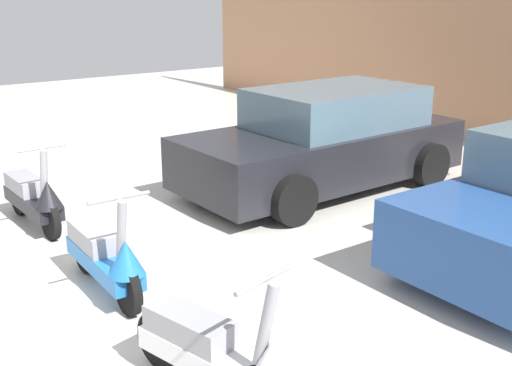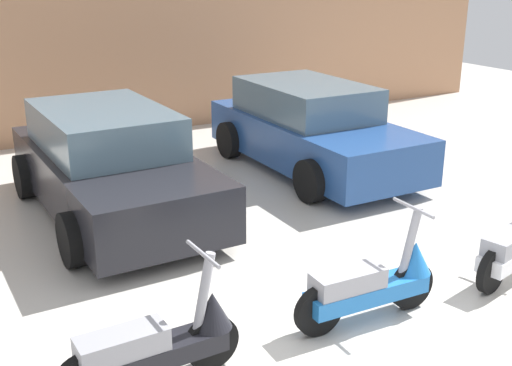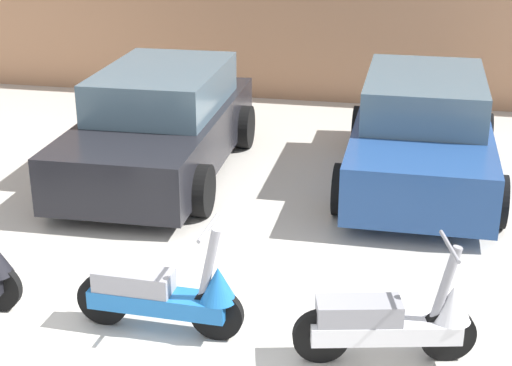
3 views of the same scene
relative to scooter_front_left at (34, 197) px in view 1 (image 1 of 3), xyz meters
name	(u,v)px [view 1 (image 1 of 3)]	position (x,y,z in m)	size (l,w,h in m)	color
ground_plane	(14,302)	(1.79, -0.81, -0.39)	(28.00, 28.00, 0.00)	beige
scooter_front_left	(34,197)	(0.00, 0.00, 0.00)	(1.56, 0.56, 1.09)	black
scooter_front_right	(106,256)	(2.16, -0.02, 0.00)	(1.57, 0.56, 1.09)	black
scooter_front_center	(220,352)	(4.17, -0.07, 0.00)	(1.54, 0.67, 1.09)	black
car_rear_left	(325,141)	(0.82, 3.93, 0.30)	(2.11, 4.26, 1.43)	black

